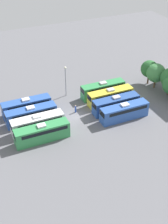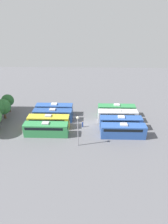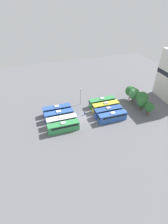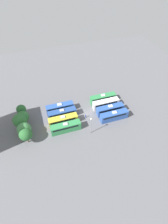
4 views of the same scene
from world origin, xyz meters
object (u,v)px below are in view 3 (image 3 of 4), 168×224
(bus_3, at_px, (64,127))
(tree_2, at_px, (142,98))
(tree_3, at_px, (143,102))
(tree_4, at_px, (149,107))
(tree_0, at_px, (130,91))
(bus_5, at_px, (106,106))
(bus_1, at_px, (59,115))
(bus_4, at_px, (102,102))
(bus_7, at_px, (113,117))
(bus_6, at_px, (108,111))
(tree_1, at_px, (134,94))
(bus_2, at_px, (62,121))
(worker_person, at_px, (85,113))
(light_pole, at_px, (81,93))
(bus_0, at_px, (57,110))

(bus_3, xyz_separation_m, tree_2, (-4.50, 32.65, 2.51))
(tree_3, xyz_separation_m, tree_4, (3.92, 0.26, 0.10))
(bus_3, distance_m, tree_0, 33.21)
(tree_3, bearing_deg, tree_2, 152.61)
(bus_3, height_order, bus_5, same)
(bus_1, xyz_separation_m, bus_3, (6.79, 0.17, 0.00))
(bus_4, xyz_separation_m, tree_3, (7.71, 13.49, 1.85))
(bus_4, height_order, bus_7, same)
(bus_7, bearing_deg, bus_4, 178.90)
(bus_6, distance_m, tree_0, 15.66)
(bus_7, distance_m, tree_1, 16.30)
(bus_2, bearing_deg, worker_person, 108.05)
(bus_3, distance_m, tree_4, 31.96)
(bus_7, relative_size, worker_person, 6.02)
(bus_2, bearing_deg, tree_2, 92.10)
(bus_7, xyz_separation_m, tree_1, (-8.68, 13.63, 2.19))
(tree_0, bearing_deg, bus_1, -82.37)
(bus_3, xyz_separation_m, bus_6, (-3.33, 17.79, 0.00))
(worker_person, bearing_deg, tree_3, 80.08)
(bus_3, bearing_deg, bus_5, 110.18)
(bus_1, bearing_deg, tree_0, 97.63)
(bus_1, xyz_separation_m, bus_7, (6.83, 18.10, 0.00))
(bus_5, bearing_deg, light_pole, -132.02)
(bus_0, height_order, worker_person, bus_0)
(bus_5, xyz_separation_m, worker_person, (0.34, -8.71, -0.98))
(bus_3, height_order, tree_2, tree_2)
(bus_1, height_order, tree_2, tree_2)
(bus_2, bearing_deg, light_pole, 136.37)
(bus_3, height_order, tree_3, tree_3)
(bus_7, xyz_separation_m, tree_0, (-11.04, 13.32, 2.28))
(tree_1, bearing_deg, bus_4, -96.60)
(bus_5, bearing_deg, tree_1, 98.32)
(bus_6, height_order, tree_4, tree_4)
(bus_2, bearing_deg, tree_1, 99.64)
(light_pole, height_order, tree_3, light_pole)
(bus_0, bearing_deg, bus_1, 0.33)
(bus_7, height_order, tree_4, tree_4)
(bus_2, xyz_separation_m, tree_4, (4.73, 31.73, 1.96))
(bus_6, relative_size, bus_7, 1.00)
(tree_0, xyz_separation_m, tree_1, (2.36, 0.30, -0.09))
(bus_1, height_order, bus_6, same)
(bus_4, distance_m, bus_6, 6.87)
(bus_6, bearing_deg, tree_2, 94.48)
(bus_7, relative_size, light_pole, 1.41)
(tree_1, bearing_deg, bus_5, -81.68)
(light_pole, xyz_separation_m, tree_4, (15.32, 21.64, -1.36))
(bus_0, distance_m, tree_0, 31.53)
(bus_1, bearing_deg, bus_4, 100.54)
(light_pole, bearing_deg, bus_5, 47.98)
(bus_7, bearing_deg, tree_3, 100.48)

